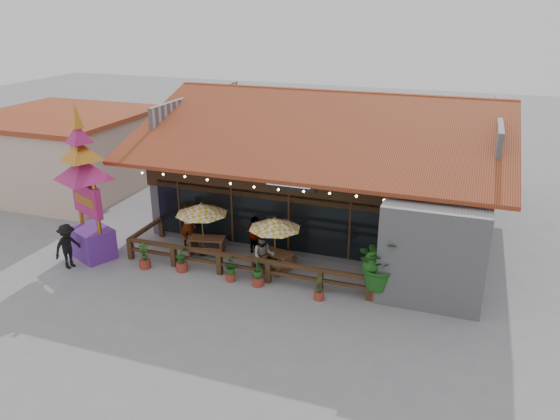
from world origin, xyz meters
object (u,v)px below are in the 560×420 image
at_px(picnic_table_left, 207,243).
at_px(pedestrian, 68,246).
at_px(umbrella_left, 202,209).
at_px(umbrella_right, 275,224).
at_px(thai_sign_tower, 84,174).
at_px(tropical_plant, 380,264).
at_px(picnic_table_right, 274,257).

height_order(picnic_table_left, pedestrian, pedestrian).
relative_size(umbrella_left, umbrella_right, 0.97).
distance_m(thai_sign_tower, tropical_plant, 11.84).
height_order(umbrella_left, umbrella_right, umbrella_left).
relative_size(thai_sign_tower, tropical_plant, 2.86).
height_order(umbrella_left, tropical_plant, tropical_plant).
xyz_separation_m(umbrella_right, thai_sign_tower, (-7.38, -1.51, 1.68)).
distance_m(umbrella_right, pedestrian, 8.16).
height_order(umbrella_right, picnic_table_right, umbrella_right).
distance_m(umbrella_left, picnic_table_right, 3.52).
relative_size(umbrella_left, tropical_plant, 0.97).
bearing_deg(tropical_plant, picnic_table_left, 169.90).
relative_size(picnic_table_right, pedestrian, 0.98).
distance_m(thai_sign_tower, pedestrian, 2.91).
xyz_separation_m(umbrella_right, tropical_plant, (4.24, -0.97, -0.55)).
bearing_deg(pedestrian, tropical_plant, -68.07).
distance_m(umbrella_right, picnic_table_left, 3.46).
distance_m(umbrella_left, tropical_plant, 7.60).
height_order(picnic_table_left, picnic_table_right, same).
relative_size(umbrella_right, pedestrian, 1.30).
bearing_deg(umbrella_right, thai_sign_tower, -168.41).
relative_size(picnic_table_left, pedestrian, 0.95).
xyz_separation_m(umbrella_right, picnic_table_left, (-3.13, 0.34, -1.43)).
bearing_deg(picnic_table_right, thai_sign_tower, -168.14).
relative_size(tropical_plant, pedestrian, 1.30).
relative_size(umbrella_left, picnic_table_left, 1.33).
distance_m(umbrella_left, umbrella_right, 3.25).
distance_m(picnic_table_right, pedestrian, 8.06).
bearing_deg(tropical_plant, picnic_table_right, 166.95).
bearing_deg(tropical_plant, thai_sign_tower, -177.35).
xyz_separation_m(picnic_table_left, thai_sign_tower, (-4.24, -1.85, 3.10)).
xyz_separation_m(umbrella_left, pedestrian, (-4.43, -2.84, -1.09)).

